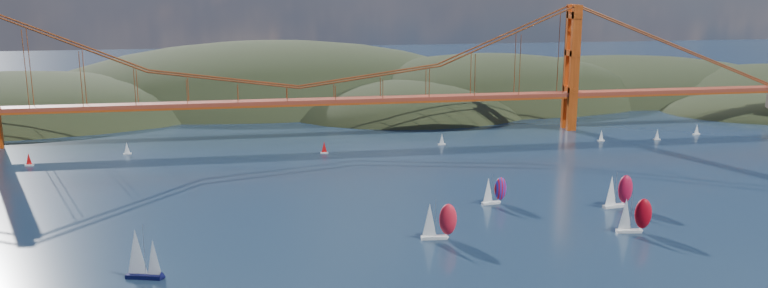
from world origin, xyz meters
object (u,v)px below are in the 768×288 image
racer_1 (634,214)px  racer_rwb (494,190)px  sloop_navy (141,255)px  racer_0 (438,220)px  racer_2 (618,190)px

racer_1 → racer_rwb: bearing=140.1°
sloop_navy → racer_0: (72.56, 13.88, -0.60)m
sloop_navy → racer_2: size_ratio=1.18×
racer_2 → racer_rwb: bearing=155.8°
sloop_navy → racer_2: sloop_navy is taller
racer_1 → racer_2: racer_2 is taller
sloop_navy → racer_2: bearing=29.2°
racer_0 → racer_rwb: bearing=53.7°
racer_0 → racer_2: racer_2 is taller
sloop_navy → racer_rwb: bearing=38.7°
racer_0 → racer_1: bearing=0.8°
racer_1 → racer_rwb: racer_1 is taller
racer_1 → racer_2: (6.40, 21.70, 0.13)m
racer_1 → racer_2: bearing=80.9°
racer_2 → sloop_navy: bearing=-175.7°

